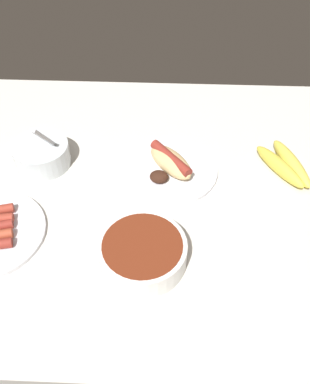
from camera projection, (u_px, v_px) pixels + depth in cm
name	position (u px, v px, depth cm)	size (l,w,h in cm)	color
ground_plane	(145.00, 193.00, 103.13)	(120.00, 90.00, 3.00)	silver
bowl_chili	(143.00, 252.00, 86.02)	(17.84, 17.84, 5.55)	white
banana_bunch	(286.00, 165.00, 105.09)	(13.57, 18.08, 3.67)	#E5D14C
plate_hotdog_assembled	(170.00, 166.00, 104.64)	(23.13, 23.13, 5.61)	white
bowl_coleslaw	(42.00, 153.00, 105.69)	(13.70, 13.70, 15.68)	silver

